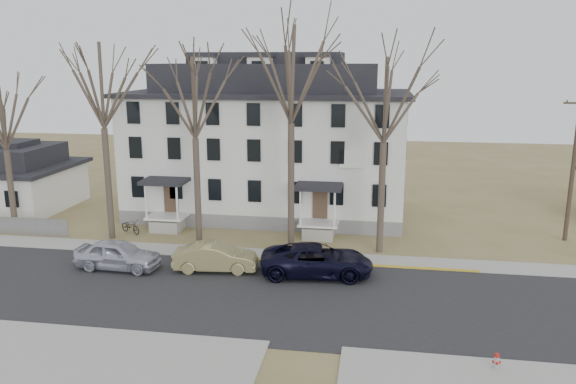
% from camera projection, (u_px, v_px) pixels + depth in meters
% --- Properties ---
extents(ground, '(120.00, 120.00, 0.00)m').
position_uv_depth(ground, '(238.00, 313.00, 26.09)').
color(ground, olive).
rests_on(ground, ground).
extents(main_road, '(120.00, 10.00, 0.04)m').
position_uv_depth(main_road, '(248.00, 296.00, 28.01)').
color(main_road, '#27272A').
rests_on(main_road, ground).
extents(far_sidewalk, '(120.00, 2.00, 0.08)m').
position_uv_depth(far_sidewalk, '(270.00, 256.00, 33.78)').
color(far_sidewalk, '#A09F97').
rests_on(far_sidewalk, ground).
extents(near_sidewalk_left, '(20.00, 5.00, 0.08)m').
position_uv_depth(near_sidewalk_left, '(14.00, 354.00, 22.50)').
color(near_sidewalk_left, '#A09F97').
rests_on(near_sidewalk_left, ground).
extents(yellow_curb, '(14.00, 0.25, 0.06)m').
position_uv_depth(yellow_curb, '(353.00, 266.00, 32.15)').
color(yellow_curb, gold).
rests_on(yellow_curb, ground).
extents(boarding_house, '(20.80, 12.36, 12.05)m').
position_uv_depth(boarding_house, '(268.00, 143.00, 42.43)').
color(boarding_house, slate).
rests_on(boarding_house, ground).
extents(small_house, '(8.70, 8.70, 5.00)m').
position_uv_depth(small_house, '(16.00, 180.00, 44.32)').
color(small_house, silver).
rests_on(small_house, ground).
extents(tree_far_left, '(8.40, 8.40, 13.72)m').
position_uv_depth(tree_far_left, '(101.00, 79.00, 34.83)').
color(tree_far_left, '#473B31').
rests_on(tree_far_left, ground).
extents(tree_mid_left, '(7.80, 7.80, 12.74)m').
position_uv_depth(tree_mid_left, '(194.00, 92.00, 34.08)').
color(tree_mid_left, '#473B31').
rests_on(tree_mid_left, ground).
extents(tree_center, '(9.00, 9.00, 14.70)m').
position_uv_depth(tree_center, '(291.00, 67.00, 32.83)').
color(tree_center, '#473B31').
rests_on(tree_center, ground).
extents(tree_mid_right, '(7.80, 7.80, 12.74)m').
position_uv_depth(tree_mid_right, '(385.00, 94.00, 32.32)').
color(tree_mid_right, '#473B31').
rests_on(tree_mid_right, ground).
extents(tree_bungalow, '(6.60, 6.60, 10.78)m').
position_uv_depth(tree_bungalow, '(2.00, 113.00, 36.41)').
color(tree_bungalow, '#473B31').
rests_on(tree_bungalow, ground).
extents(utility_pole_far, '(2.00, 0.28, 9.50)m').
position_uv_depth(utility_pole_far, '(573.00, 167.00, 35.60)').
color(utility_pole_far, '#3D3023').
rests_on(utility_pole_far, ground).
extents(car_silver, '(4.90, 2.14, 1.64)m').
position_uv_depth(car_silver, '(118.00, 255.00, 31.46)').
color(car_silver, '#B9B9C9').
rests_on(car_silver, ground).
extents(car_tan, '(4.80, 2.12, 1.53)m').
position_uv_depth(car_tan, '(216.00, 258.00, 31.18)').
color(car_tan, '#8C8452').
rests_on(car_tan, ground).
extents(car_navy, '(6.30, 3.34, 1.69)m').
position_uv_depth(car_navy, '(317.00, 261.00, 30.51)').
color(car_navy, black).
rests_on(car_navy, ground).
extents(bicycle_left, '(1.94, 1.47, 0.98)m').
position_uv_depth(bicycle_left, '(131.00, 227.00, 38.01)').
color(bicycle_left, black).
rests_on(bicycle_left, ground).
extents(fire_hydrant, '(0.31, 0.29, 0.74)m').
position_uv_depth(fire_hydrant, '(496.00, 362.00, 21.19)').
color(fire_hydrant, '#B7B7BA').
rests_on(fire_hydrant, ground).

